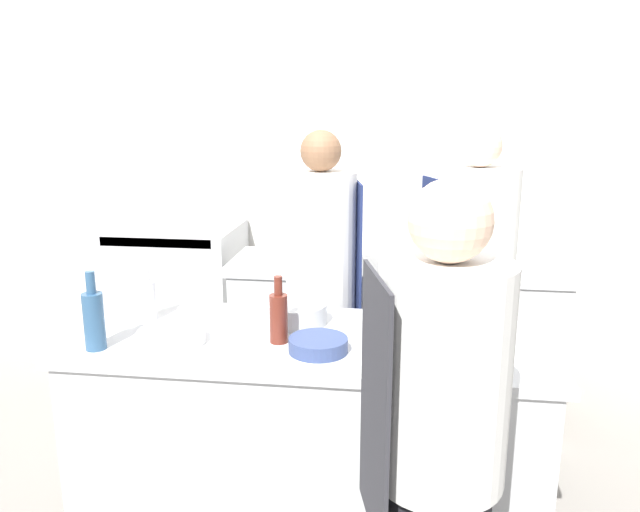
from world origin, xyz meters
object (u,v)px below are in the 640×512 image
Objects in this scene: bottle_olive_oil at (478,311)px; chef_at_stove at (322,296)px; bottle_cooking_oil at (147,299)px; bowl_wooden_salad at (172,337)px; bottle_vinegar at (94,319)px; oven_range at (178,294)px; chef_at_pass_far at (471,303)px; bowl_prep_small at (318,345)px; chef_at_prep_near at (437,458)px; bowl_ceramic_blue at (297,313)px; bottle_wine at (279,316)px; bowl_mixing_large at (401,326)px.

chef_at_stove is at bearing 139.78° from bottle_olive_oil.
bowl_wooden_salad is at bearing -51.03° from bottle_cooking_oil.
chef_at_stove is 5.49× the size of bottle_vinegar.
oven_range is 2.08m from bottle_vinegar.
bottle_cooking_oil is (0.49, -1.62, 0.50)m from oven_range.
bottle_olive_oil is (-0.04, -0.58, 0.15)m from chef_at_pass_far.
bottle_olive_oil is 1.08× the size of bottle_cooking_oil.
bowl_prep_small is at bearing -157.76° from bottle_olive_oil.
bowl_wooden_salad is at bearing 47.67° from chef_at_prep_near.
bowl_wooden_salad is (-0.59, 0.01, -0.00)m from bowl_prep_small.
bowl_prep_small is (0.85, 0.08, -0.09)m from bottle_vinegar.
bowl_prep_small is 0.59m from bowl_wooden_salad.
oven_range is 2.22m from chef_at_pass_far.
bottle_olive_oil reaches higher than bottle_cooking_oil.
chef_at_stove reaches higher than bowl_ceramic_blue.
bottle_wine reaches higher than oven_range.
bottle_olive_oil is at bearing 12.52° from bottle_wine.
bottle_vinegar is (0.42, -1.96, 0.53)m from oven_range.
bowl_ceramic_blue is at bearing 81.68° from bottle_wine.
oven_range reaches higher than bowl_mixing_large.
bottle_olive_oil is 1.15× the size of bowl_prep_small.
bottle_wine reaches higher than bottle_olive_oil.
oven_range reaches higher than bowl_prep_small.
bottle_olive_oil is at bearing -27.52° from chef_at_prep_near.
bottle_cooking_oil is at bearing 90.40° from chef_at_pass_far.
bottle_vinegar is 1.37× the size of bowl_prep_small.
bottle_olive_oil reaches higher than bowl_mixing_large.
chef_at_prep_near is at bearing -56.32° from bowl_ceramic_blue.
chef_at_prep_near is at bearing -28.42° from bowl_wooden_salad.
bowl_ceramic_blue is (-0.79, -0.52, 0.09)m from chef_at_pass_far.
bottle_olive_oil reaches higher than bowl_ceramic_blue.
bowl_wooden_salad is at bearing -40.82° from chef_at_stove.
chef_at_stove is at bearing 85.02° from bottle_wine.
chef_at_prep_near is 1.45m from bottle_cooking_oil.
chef_at_pass_far reaches higher than bottle_olive_oil.
oven_range is 2.17m from bottle_wine.
oven_range is 4.08× the size of bowl_mixing_large.
bowl_ceramic_blue reaches higher than bowl_prep_small.
oven_range is 3.84× the size of bowl_ceramic_blue.
bowl_wooden_salad is (-1.20, -0.24, -0.08)m from bottle_olive_oil.
bowl_prep_small is at bearing -1.25° from bowl_wooden_salad.
bowl_mixing_large is 0.93m from bowl_wooden_salad.
chef_at_stove is 6.28× the size of bottle_wine.
bowl_prep_small is (0.17, -0.08, -0.08)m from bottle_wine.
chef_at_prep_near reaches higher than bottle_olive_oil.
bowl_wooden_salad is at bearing -69.90° from oven_range.
chef_at_stove is at bearing 51.30° from bottle_vinegar.
bottle_vinegar is at bearing -163.68° from bowl_mixing_large.
bottle_olive_oil is at bearing 22.24° from bowl_prep_small.
chef_at_prep_near reaches higher than bowl_ceramic_blue.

